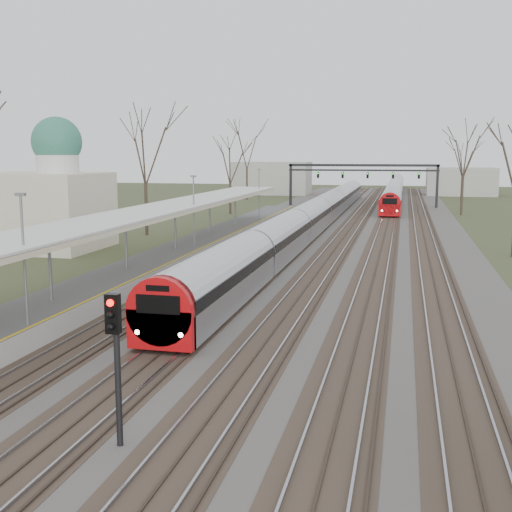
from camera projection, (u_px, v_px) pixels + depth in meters
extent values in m
cube|color=#474442|center=(338.00, 231.00, 62.31)|extent=(24.00, 160.00, 0.10)
cube|color=#4C3828|center=(278.00, 229.00, 63.64)|extent=(2.60, 160.00, 0.06)
cube|color=gray|center=(271.00, 228.00, 63.79)|extent=(0.07, 160.00, 0.12)
cube|color=gray|center=(285.00, 229.00, 63.47)|extent=(0.07, 160.00, 0.12)
cube|color=#4C3828|center=(313.00, 230.00, 62.86)|extent=(2.60, 160.00, 0.06)
cube|color=gray|center=(306.00, 229.00, 63.01)|extent=(0.07, 160.00, 0.12)
cube|color=gray|center=(320.00, 230.00, 62.69)|extent=(0.07, 160.00, 0.12)
cube|color=#4C3828|center=(349.00, 231.00, 62.09)|extent=(2.60, 160.00, 0.06)
cube|color=gray|center=(341.00, 230.00, 62.23)|extent=(0.07, 160.00, 0.12)
cube|color=gray|center=(356.00, 230.00, 61.91)|extent=(0.07, 160.00, 0.12)
cube|color=#4C3828|center=(386.00, 232.00, 61.31)|extent=(2.60, 160.00, 0.06)
cube|color=gray|center=(378.00, 231.00, 61.46)|extent=(0.07, 160.00, 0.12)
cube|color=gray|center=(393.00, 231.00, 61.14)|extent=(0.07, 160.00, 0.12)
cube|color=#4C3828|center=(423.00, 233.00, 60.53)|extent=(2.60, 160.00, 0.06)
cube|color=gray|center=(416.00, 232.00, 60.68)|extent=(0.07, 160.00, 0.12)
cube|color=gray|center=(431.00, 232.00, 60.36)|extent=(0.07, 160.00, 0.12)
cube|color=#9E9B93|center=(192.00, 249.00, 47.42)|extent=(3.50, 69.00, 1.00)
cylinder|color=slate|center=(50.00, 268.00, 28.34)|extent=(0.14, 0.14, 3.00)
cylinder|color=slate|center=(126.00, 243.00, 36.04)|extent=(0.14, 0.14, 3.00)
cylinder|color=slate|center=(175.00, 228.00, 43.73)|extent=(0.14, 0.14, 3.00)
cylinder|color=slate|center=(210.00, 217.00, 51.43)|extent=(0.14, 0.14, 3.00)
cylinder|color=slate|center=(235.00, 208.00, 59.13)|extent=(0.14, 0.14, 3.00)
cube|color=silver|center=(170.00, 206.00, 42.53)|extent=(4.10, 50.00, 0.12)
cube|color=beige|center=(170.00, 209.00, 42.55)|extent=(4.10, 50.00, 0.25)
cube|color=beige|center=(37.00, 211.00, 50.38)|extent=(10.00, 8.00, 6.00)
cylinder|color=silver|center=(57.00, 158.00, 49.28)|extent=(3.20, 3.20, 2.50)
sphere|color=#286558|center=(57.00, 142.00, 49.09)|extent=(3.80, 3.80, 3.80)
cube|color=black|center=(291.00, 185.00, 92.94)|extent=(0.35, 0.35, 6.00)
cube|color=black|center=(437.00, 187.00, 88.38)|extent=(0.35, 0.35, 6.00)
cube|color=black|center=(363.00, 165.00, 90.20)|extent=(21.00, 0.35, 0.35)
cube|color=black|center=(362.00, 170.00, 90.31)|extent=(21.00, 0.25, 0.25)
cube|color=black|center=(318.00, 175.00, 91.62)|extent=(0.32, 0.22, 0.85)
sphere|color=#0CFF19|center=(318.00, 173.00, 91.45)|extent=(0.16, 0.16, 0.16)
cube|color=black|center=(343.00, 175.00, 90.84)|extent=(0.32, 0.22, 0.85)
sphere|color=#0CFF19|center=(343.00, 173.00, 90.67)|extent=(0.16, 0.16, 0.16)
cube|color=black|center=(368.00, 175.00, 90.06)|extent=(0.32, 0.22, 0.85)
sphere|color=#0CFF19|center=(368.00, 174.00, 89.89)|extent=(0.16, 0.16, 0.16)
cube|color=black|center=(393.00, 176.00, 89.29)|extent=(0.32, 0.22, 0.85)
sphere|color=#0CFF19|center=(393.00, 174.00, 89.11)|extent=(0.16, 0.16, 0.16)
cube|color=black|center=(419.00, 176.00, 88.51)|extent=(0.32, 0.22, 0.85)
sphere|color=#0CFF19|center=(419.00, 174.00, 88.33)|extent=(0.16, 0.16, 0.16)
cylinder|color=#2D231C|center=(146.00, 209.00, 58.98)|extent=(0.30, 0.30, 4.95)
cube|color=#B7BAC2|center=(319.00, 216.00, 66.95)|extent=(2.55, 90.00, 1.60)
cylinder|color=#B7BAC2|center=(319.00, 209.00, 66.85)|extent=(2.60, 89.70, 2.60)
cube|color=black|center=(319.00, 208.00, 66.83)|extent=(2.62, 89.40, 0.55)
cube|color=#BA0A0E|center=(161.00, 329.00, 23.76)|extent=(2.55, 0.50, 1.50)
cylinder|color=#BA0A0E|center=(161.00, 310.00, 23.70)|extent=(2.60, 0.60, 2.60)
cube|color=black|center=(158.00, 304.00, 23.39)|extent=(1.70, 0.12, 0.70)
sphere|color=white|center=(138.00, 332.00, 23.77)|extent=(0.22, 0.22, 0.22)
sphere|color=white|center=(181.00, 335.00, 23.39)|extent=(0.22, 0.22, 0.22)
cube|color=black|center=(319.00, 224.00, 67.10)|extent=(1.80, 89.00, 0.35)
cube|color=#B7BAC2|center=(395.00, 191.00, 110.68)|extent=(2.55, 75.00, 1.60)
cylinder|color=#B7BAC2|center=(395.00, 187.00, 110.57)|extent=(2.60, 74.70, 2.60)
cube|color=black|center=(395.00, 187.00, 110.56)|extent=(2.62, 74.40, 0.55)
cube|color=#BA0A0E|center=(389.00, 210.00, 74.70)|extent=(2.55, 0.50, 1.50)
cylinder|color=#BA0A0E|center=(390.00, 204.00, 74.64)|extent=(2.60, 0.60, 2.60)
cube|color=black|center=(390.00, 201.00, 74.33)|extent=(1.70, 0.12, 0.70)
sphere|color=white|center=(382.00, 211.00, 74.71)|extent=(0.22, 0.22, 0.22)
sphere|color=white|center=(397.00, 211.00, 74.33)|extent=(0.22, 0.22, 0.22)
cube|color=black|center=(395.00, 197.00, 110.82)|extent=(1.80, 74.00, 0.35)
cylinder|color=black|center=(118.00, 374.00, 16.11)|extent=(0.16, 0.16, 4.00)
cube|color=black|center=(113.00, 314.00, 15.72)|extent=(0.35, 0.22, 1.00)
sphere|color=#FF0C05|center=(110.00, 303.00, 15.55)|extent=(0.18, 0.18, 0.18)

